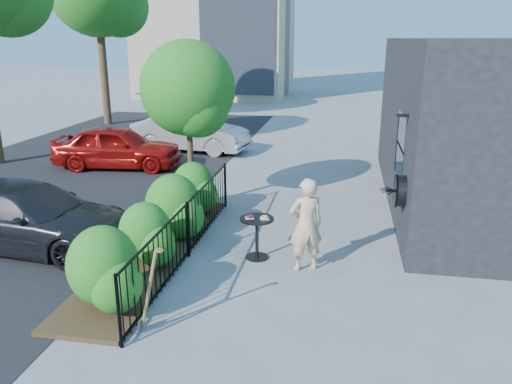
% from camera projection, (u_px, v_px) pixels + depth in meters
% --- Properties ---
extents(ground, '(120.00, 120.00, 0.00)m').
position_uv_depth(ground, '(266.00, 262.00, 9.32)').
color(ground, gray).
rests_on(ground, ground).
extents(fence, '(0.05, 6.05, 1.10)m').
position_uv_depth(fence, '(188.00, 229.00, 9.41)').
color(fence, black).
rests_on(fence, ground).
extents(planting_bed, '(1.30, 6.00, 0.08)m').
position_uv_depth(planting_bed, '(155.00, 252.00, 9.68)').
color(planting_bed, '#382616').
rests_on(planting_bed, ground).
extents(shrubs, '(1.10, 5.60, 1.24)m').
position_uv_depth(shrubs, '(159.00, 218.00, 9.56)').
color(shrubs, '#196316').
rests_on(shrubs, ground).
extents(patio_tree, '(2.20, 2.20, 3.94)m').
position_uv_depth(patio_tree, '(190.00, 94.00, 11.47)').
color(patio_tree, '#3F2B19').
rests_on(patio_tree, ground).
extents(street, '(9.00, 30.00, 0.01)m').
position_uv_depth(street, '(26.00, 194.00, 13.32)').
color(street, black).
rests_on(street, ground).
extents(cafe_table, '(0.64, 0.64, 0.86)m').
position_uv_depth(cafe_table, '(257.00, 231.00, 9.34)').
color(cafe_table, black).
rests_on(cafe_table, ground).
extents(woman, '(0.74, 0.63, 1.71)m').
position_uv_depth(woman, '(306.00, 225.00, 8.80)').
color(woman, '#D6AF8A').
rests_on(woman, ground).
extents(shovel, '(0.45, 0.17, 1.35)m').
position_uv_depth(shovel, '(148.00, 296.00, 6.91)').
color(shovel, brown).
rests_on(shovel, ground).
extents(car_red, '(4.13, 1.99, 1.36)m').
position_uv_depth(car_red, '(118.00, 147.00, 15.89)').
color(car_red, '#A0100D').
rests_on(car_red, ground).
extents(car_silver, '(4.42, 2.07, 1.40)m').
position_uv_depth(car_silver, '(191.00, 132.00, 18.24)').
color(car_silver, '#A2A2A6').
rests_on(car_silver, ground).
extents(car_darkgrey, '(4.55, 2.12, 1.29)m').
position_uv_depth(car_darkgrey, '(27.00, 216.00, 9.83)').
color(car_darkgrey, black).
rests_on(car_darkgrey, ground).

